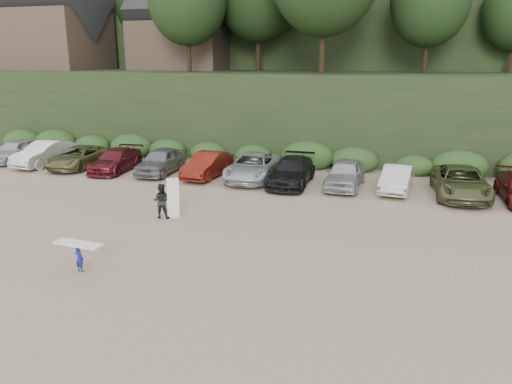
% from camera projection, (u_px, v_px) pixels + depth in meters
% --- Properties ---
extents(ground, '(120.00, 120.00, 0.00)m').
position_uv_depth(ground, '(207.00, 239.00, 20.29)').
color(ground, tan).
rests_on(ground, ground).
extents(hillside_backdrop, '(90.00, 41.50, 28.00)m').
position_uv_depth(hillside_backdrop, '(338.00, 15.00, 50.52)').
color(hillside_backdrop, black).
rests_on(hillside_backdrop, ground).
extents(parked_cars, '(39.17, 6.20, 1.64)m').
position_uv_depth(parked_cars, '(273.00, 169.00, 29.27)').
color(parked_cars, '#B9B9BE').
rests_on(parked_cars, ground).
extents(child_surfer, '(1.78, 0.61, 1.05)m').
position_uv_depth(child_surfer, '(79.00, 252.00, 17.09)').
color(child_surfer, navy).
rests_on(child_surfer, ground).
extents(adult_surfer, '(1.30, 0.75, 1.92)m').
position_uv_depth(adult_surfer, '(162.00, 201.00, 22.74)').
color(adult_surfer, black).
rests_on(adult_surfer, ground).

